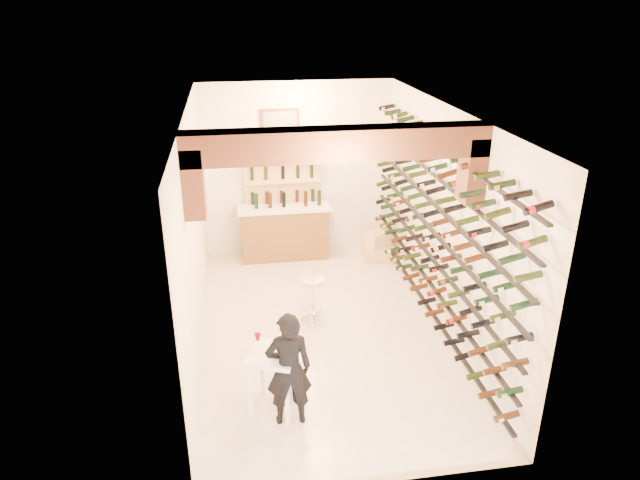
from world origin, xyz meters
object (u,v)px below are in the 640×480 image
at_px(wine_rack, 430,225).
at_px(tasting_table, 273,363).
at_px(person, 289,369).
at_px(crate_lower, 378,252).
at_px(back_counter, 284,230).
at_px(white_stool, 290,372).
at_px(chrome_barstool, 313,297).

xyz_separation_m(wine_rack, tasting_table, (-2.40, -1.69, -0.90)).
distance_m(person, crate_lower, 4.66).
relative_size(wine_rack, back_counter, 3.35).
bearing_deg(back_counter, white_stool, -94.80).
height_order(person, crate_lower, person).
height_order(wine_rack, chrome_barstool, wine_rack).
bearing_deg(chrome_barstool, crate_lower, 52.36).
bearing_deg(crate_lower, chrome_barstool, -127.64).
xyz_separation_m(person, chrome_barstool, (0.58, 2.15, -0.29)).
distance_m(wine_rack, back_counter, 3.38).
bearing_deg(person, chrome_barstool, -104.70).
xyz_separation_m(white_stool, chrome_barstool, (0.51, 1.51, 0.22)).
bearing_deg(wine_rack, tasting_table, -144.82).
distance_m(white_stool, crate_lower, 4.03).
relative_size(tasting_table, crate_lower, 1.81).
relative_size(wine_rack, white_stool, 14.24).
height_order(white_stool, crate_lower, white_stool).
bearing_deg(chrome_barstool, wine_rack, -7.78).
relative_size(back_counter, crate_lower, 3.20).
xyz_separation_m(white_stool, person, (-0.08, -0.64, 0.51)).
bearing_deg(wine_rack, chrome_barstool, 172.22).
distance_m(back_counter, chrome_barstool, 2.43).
distance_m(back_counter, white_stool, 3.96).
relative_size(wine_rack, person, 4.00).
bearing_deg(person, wine_rack, -138.83).
xyz_separation_m(back_counter, white_stool, (-0.33, -3.93, -0.33)).
relative_size(tasting_table, white_stool, 2.40).
bearing_deg(back_counter, tasting_table, -97.41).
xyz_separation_m(white_stool, crate_lower, (2.03, 3.48, -0.04)).
height_order(tasting_table, person, person).
xyz_separation_m(back_counter, person, (-0.41, -4.57, 0.18)).
bearing_deg(tasting_table, chrome_barstool, 90.54).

